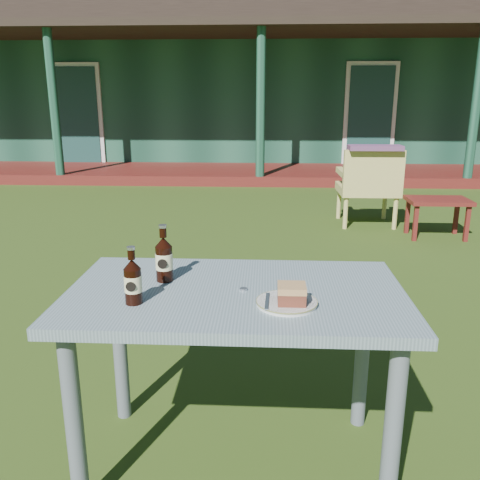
# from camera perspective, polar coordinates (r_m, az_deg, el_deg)

# --- Properties ---
(ground) EXTENTS (80.00, 80.00, 0.00)m
(ground) POSITION_cam_1_polar(r_m,az_deg,el_deg) (3.57, 1.09, -7.02)
(ground) COLOR #334916
(pavilion) EXTENTS (15.80, 8.30, 3.45)m
(pavilion) POSITION_cam_1_polar(r_m,az_deg,el_deg) (12.68, 2.62, 16.78)
(pavilion) COLOR #1C4934
(pavilion) RESTS_ON ground
(tree_mid) EXTENTS (0.28, 0.28, 9.50)m
(tree_mid) POSITION_cam_1_polar(r_m,az_deg,el_deg) (22.24, 11.45, 24.20)
(tree_mid) COLOR brown
(tree_mid) RESTS_ON ground
(cafe_table) EXTENTS (1.20, 0.70, 0.72)m
(cafe_table) POSITION_cam_1_polar(r_m,az_deg,el_deg) (1.86, -0.49, -8.52)
(cafe_table) COLOR slate
(cafe_table) RESTS_ON ground
(plate) EXTENTS (0.20, 0.20, 0.01)m
(plate) POSITION_cam_1_polar(r_m,az_deg,el_deg) (1.70, 5.27, -7.00)
(plate) COLOR silver
(plate) RESTS_ON cafe_table
(cake_slice) EXTENTS (0.09, 0.09, 0.06)m
(cake_slice) POSITION_cam_1_polar(r_m,az_deg,el_deg) (1.67, 5.82, -6.02)
(cake_slice) COLOR brown
(cake_slice) RESTS_ON plate
(fork) EXTENTS (0.02, 0.14, 0.00)m
(fork) POSITION_cam_1_polar(r_m,az_deg,el_deg) (1.68, 3.06, -6.86)
(fork) COLOR silver
(fork) RESTS_ON plate
(cola_bottle_near) EXTENTS (0.06, 0.07, 0.21)m
(cola_bottle_near) POSITION_cam_1_polar(r_m,az_deg,el_deg) (1.90, -8.53, -2.08)
(cola_bottle_near) COLOR black
(cola_bottle_near) RESTS_ON cafe_table
(cola_bottle_far) EXTENTS (0.06, 0.06, 0.20)m
(cola_bottle_far) POSITION_cam_1_polar(r_m,az_deg,el_deg) (1.71, -11.94, -4.52)
(cola_bottle_far) COLOR black
(cola_bottle_far) RESTS_ON cafe_table
(bottle_cap) EXTENTS (0.03, 0.03, 0.01)m
(bottle_cap) POSITION_cam_1_polar(r_m,az_deg,el_deg) (1.81, 0.40, -5.55)
(bottle_cap) COLOR silver
(bottle_cap) RESTS_ON cafe_table
(armchair_left) EXTENTS (0.63, 0.60, 0.85)m
(armchair_left) POSITION_cam_1_polar(r_m,az_deg,el_deg) (5.75, 14.30, 6.24)
(armchair_left) COLOR #CABD65
(armchair_left) RESTS_ON ground
(floral_throw) EXTENTS (0.55, 0.23, 0.05)m
(floral_throw) POSITION_cam_1_polar(r_m,az_deg,el_deg) (5.53, 14.94, 9.99)
(floral_throw) COLOR #683C64
(floral_throw) RESTS_ON armchair_left
(side_table) EXTENTS (0.60, 0.40, 0.40)m
(side_table) POSITION_cam_1_polar(r_m,az_deg,el_deg) (5.49, 21.34, 3.75)
(side_table) COLOR #5A1A16
(side_table) RESTS_ON ground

